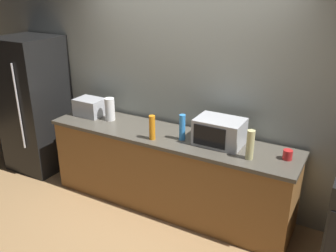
# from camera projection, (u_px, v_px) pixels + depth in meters

# --- Properties ---
(ground_plane) EXTENTS (8.00, 8.00, 0.00)m
(ground_plane) POSITION_uv_depth(u_px,v_px,m) (150.00, 223.00, 4.00)
(ground_plane) COLOR #A87F51
(back_wall) EXTENTS (6.40, 0.10, 2.70)m
(back_wall) POSITION_uv_depth(u_px,v_px,m) (186.00, 86.00, 4.15)
(back_wall) COLOR #9EA399
(back_wall) RESTS_ON ground_plane
(counter_run) EXTENTS (2.84, 0.64, 0.90)m
(counter_run) POSITION_uv_depth(u_px,v_px,m) (168.00, 171.00, 4.15)
(counter_run) COLOR brown
(counter_run) RESTS_ON ground_plane
(refrigerator) EXTENTS (0.72, 0.73, 1.80)m
(refrigerator) POSITION_uv_depth(u_px,v_px,m) (35.00, 105.00, 4.91)
(refrigerator) COLOR black
(refrigerator) RESTS_ON ground_plane
(microwave) EXTENTS (0.48, 0.35, 0.27)m
(microwave) POSITION_uv_depth(u_px,v_px,m) (219.00, 132.00, 3.71)
(microwave) COLOR #B7BABF
(microwave) RESTS_ON counter_run
(toaster_oven) EXTENTS (0.34, 0.26, 0.21)m
(toaster_oven) POSITION_uv_depth(u_px,v_px,m) (90.00, 107.00, 4.51)
(toaster_oven) COLOR #B7BABF
(toaster_oven) RESTS_ON counter_run
(paper_towel_roll) EXTENTS (0.12, 0.12, 0.27)m
(paper_towel_roll) POSITION_uv_depth(u_px,v_px,m) (110.00, 109.00, 4.34)
(paper_towel_roll) COLOR white
(paper_towel_roll) RESTS_ON counter_run
(bottle_dish_soap) EXTENTS (0.07, 0.07, 0.26)m
(bottle_dish_soap) POSITION_uv_depth(u_px,v_px,m) (152.00, 128.00, 3.82)
(bottle_dish_soap) COLOR orange
(bottle_dish_soap) RESTS_ON counter_run
(bottle_vinegar) EXTENTS (0.08, 0.08, 0.29)m
(bottle_vinegar) POSITION_uv_depth(u_px,v_px,m) (250.00, 145.00, 3.40)
(bottle_vinegar) COLOR beige
(bottle_vinegar) RESTS_ON counter_run
(bottle_spray_cleaner) EXTENTS (0.06, 0.06, 0.28)m
(bottle_spray_cleaner) POSITION_uv_depth(u_px,v_px,m) (182.00, 127.00, 3.80)
(bottle_spray_cleaner) COLOR #338CE5
(bottle_spray_cleaner) RESTS_ON counter_run
(mug_red) EXTENTS (0.09, 0.09, 0.09)m
(mug_red) POSITION_uv_depth(u_px,v_px,m) (288.00, 155.00, 3.42)
(mug_red) COLOR red
(mug_red) RESTS_ON counter_run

